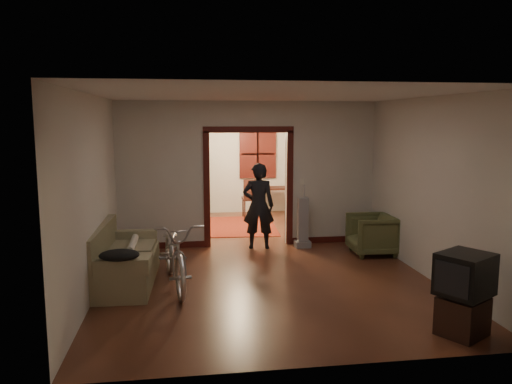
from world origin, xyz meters
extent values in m
cube|color=#3E1E13|center=(0.00, 0.00, 0.00)|extent=(5.00, 8.50, 0.01)
cube|color=white|center=(0.00, 0.00, 2.80)|extent=(5.00, 8.50, 0.01)
cube|color=beige|center=(0.00, 4.25, 1.40)|extent=(5.00, 0.02, 2.80)
cube|color=beige|center=(-2.50, 0.00, 1.40)|extent=(0.02, 8.50, 2.80)
cube|color=beige|center=(2.50, 0.00, 1.40)|extent=(0.02, 8.50, 2.80)
cube|color=beige|center=(0.00, 0.75, 1.40)|extent=(5.00, 0.14, 2.80)
cube|color=#3E110E|center=(0.00, 0.75, 1.10)|extent=(1.74, 0.20, 2.32)
cube|color=black|center=(0.70, 4.21, 1.55)|extent=(0.98, 0.06, 1.28)
sphere|color=#FFE0A5|center=(0.00, 2.50, 2.35)|extent=(0.24, 0.24, 0.24)
cube|color=silver|center=(1.05, 0.68, 1.25)|extent=(0.08, 0.01, 0.12)
cube|color=#716D4B|center=(-2.15, -1.31, 0.44)|extent=(0.94, 1.96, 0.89)
cylinder|color=beige|center=(-2.05, -1.01, 0.53)|extent=(0.11, 0.88, 0.11)
ellipsoid|color=black|center=(-2.10, -2.22, 0.68)|extent=(0.53, 0.39, 0.15)
imported|color=silver|center=(-1.39, -1.58, 0.51)|extent=(0.95, 2.02, 1.02)
imported|color=#4F5630|center=(2.15, -0.28, 0.37)|extent=(0.84, 0.82, 0.74)
cube|color=black|center=(1.89, -3.75, 0.22)|extent=(0.65, 0.63, 0.44)
cube|color=black|center=(1.89, -3.75, 0.72)|extent=(0.73, 0.71, 0.48)
cube|color=gray|center=(1.01, 0.40, 0.49)|extent=(0.31, 0.25, 0.97)
imported|color=black|center=(0.16, 0.45, 0.82)|extent=(0.64, 0.46, 1.64)
cube|color=maroon|center=(-0.02, 2.45, 0.01)|extent=(1.81, 2.31, 0.02)
cube|color=#293A22|center=(-1.15, 3.98, 0.85)|extent=(0.95, 0.69, 1.69)
sphere|color=#1E5972|center=(-1.15, 3.98, 1.94)|extent=(0.27, 0.27, 0.27)
cube|color=#331611|center=(1.08, 3.81, 0.35)|extent=(1.03, 0.71, 0.70)
cube|color=#331611|center=(0.41, 3.37, 0.50)|extent=(0.45, 0.45, 0.99)
camera|label=1|loc=(-1.23, -8.79, 2.45)|focal=35.00mm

